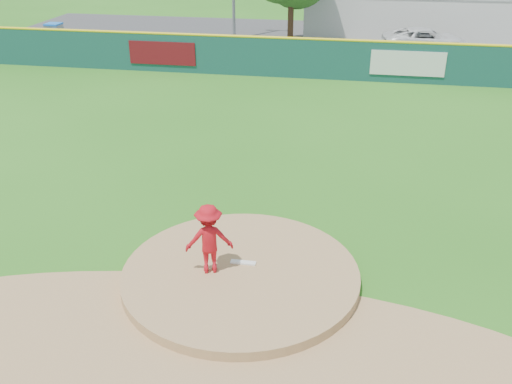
% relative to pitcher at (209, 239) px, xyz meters
% --- Properties ---
extents(ground, '(120.00, 120.00, 0.00)m').
position_rel_pitcher_xyz_m(ground, '(0.69, 0.12, -1.09)').
color(ground, '#286B19').
rests_on(ground, ground).
extents(pitchers_mound, '(5.50, 5.50, 0.50)m').
position_rel_pitcher_xyz_m(pitchers_mound, '(0.69, 0.12, -1.09)').
color(pitchers_mound, '#9E774C').
rests_on(pitchers_mound, ground).
extents(pitching_rubber, '(0.60, 0.15, 0.04)m').
position_rel_pitcher_xyz_m(pitching_rubber, '(0.69, 0.42, -0.82)').
color(pitching_rubber, white).
rests_on(pitching_rubber, pitchers_mound).
extents(infield_dirt_arc, '(15.40, 15.40, 0.01)m').
position_rel_pitcher_xyz_m(infield_dirt_arc, '(0.69, -2.88, -1.09)').
color(infield_dirt_arc, '#9E774C').
rests_on(infield_dirt_arc, ground).
extents(parking_lot, '(44.00, 16.00, 0.02)m').
position_rel_pitcher_xyz_m(parking_lot, '(0.69, 27.12, -1.08)').
color(parking_lot, '#38383A').
rests_on(parking_lot, ground).
extents(pitcher, '(1.22, 0.92, 1.68)m').
position_rel_pitcher_xyz_m(pitcher, '(0.00, 0.00, 0.00)').
color(pitcher, '#B50F1A').
rests_on(pitcher, pitchers_mound).
extents(van, '(5.41, 3.00, 1.43)m').
position_rel_pitcher_xyz_m(van, '(6.88, 25.37, -0.36)').
color(van, silver).
rests_on(van, parking_lot).
extents(pool_building_grp, '(15.20, 8.20, 3.31)m').
position_rel_pitcher_xyz_m(pool_building_grp, '(6.69, 32.12, 0.57)').
color(pool_building_grp, silver).
rests_on(pool_building_grp, ground).
extents(fence_banners, '(16.18, 0.04, 1.20)m').
position_rel_pitcher_xyz_m(fence_banners, '(-0.91, 18.04, -0.09)').
color(fence_banners, '#610D15').
rests_on(fence_banners, ground).
extents(playground_slide, '(0.91, 2.56, 1.41)m').
position_rel_pitcher_xyz_m(playground_slide, '(-16.01, 23.02, -0.38)').
color(playground_slide, blue).
rests_on(playground_slide, ground).
extents(outfield_fence, '(40.00, 0.14, 2.07)m').
position_rel_pitcher_xyz_m(outfield_fence, '(0.69, 18.12, -0.00)').
color(outfield_fence, '#14433F').
rests_on(outfield_fence, ground).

